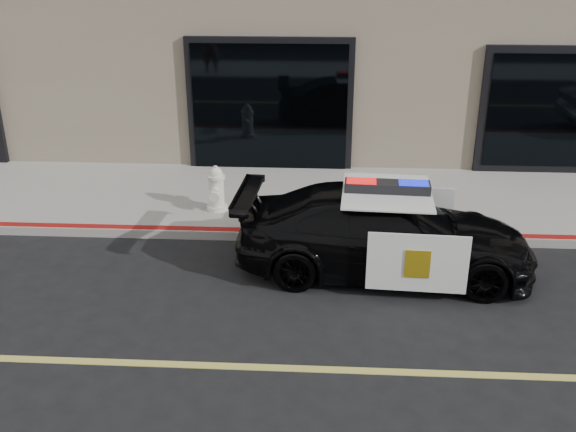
{
  "coord_description": "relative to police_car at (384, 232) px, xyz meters",
  "views": [
    {
      "loc": [
        0.12,
        -6.17,
        4.53
      ],
      "look_at": [
        -0.35,
        2.2,
        1.0
      ],
      "focal_mm": 40.0,
      "sensor_mm": 36.0,
      "label": 1
    }
  ],
  "objects": [
    {
      "name": "ground",
      "position": [
        -1.06,
        -2.52,
        -0.64
      ],
      "size": [
        120.0,
        120.0,
        0.0
      ],
      "primitive_type": "plane",
      "color": "black",
      "rests_on": "ground"
    },
    {
      "name": "fire_hydrant",
      "position": [
        -2.82,
        1.92,
        -0.11
      ],
      "size": [
        0.37,
        0.52,
        0.82
      ],
      "color": "white",
      "rests_on": "sidewalk_n"
    },
    {
      "name": "police_car",
      "position": [
        0.0,
        0.0,
        0.0
      ],
      "size": [
        2.31,
        4.58,
        1.43
      ],
      "color": "black",
      "rests_on": "ground"
    },
    {
      "name": "sidewalk_n",
      "position": [
        -1.06,
        2.73,
        -0.57
      ],
      "size": [
        60.0,
        3.5,
        0.15
      ],
      "primitive_type": "cube",
      "color": "gray",
      "rests_on": "ground"
    }
  ]
}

